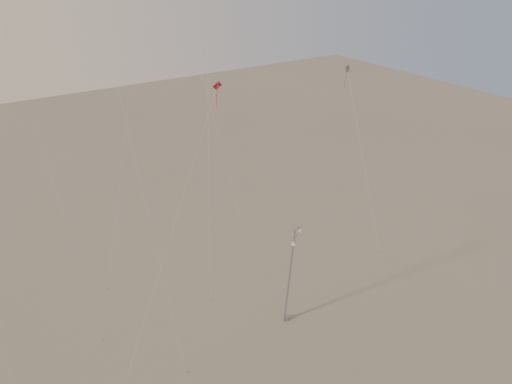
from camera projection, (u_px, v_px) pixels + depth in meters
ground at (277, 335)px, 31.98m from camera, size 160.00×160.00×0.00m
street_lamp at (291, 274)px, 30.99m from camera, size 1.69×1.03×9.21m
kite_1 at (102, 23)px, 24.78m from camera, size 1.13×12.91×30.85m
kite_3 at (187, 183)px, 25.09m from camera, size 10.36×2.99×19.74m
kite_4 at (355, 115)px, 36.60m from camera, size 2.26×5.85×18.07m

